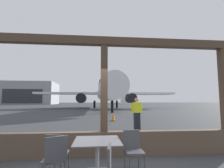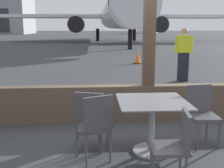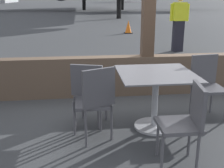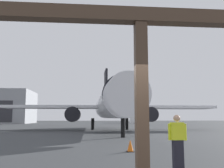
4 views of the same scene
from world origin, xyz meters
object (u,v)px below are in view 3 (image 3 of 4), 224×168
(cafe_chair_window_left, at_px, (95,98))
(ground_crew_worker, at_px, (179,22))
(cafe_chair_window_right, at_px, (207,82))
(cafe_chair_aisle_left, at_px, (187,119))
(dining_table, at_px, (155,92))
(traffic_cone, at_px, (128,27))
(cafe_chair_aisle_right, at_px, (89,89))

(cafe_chair_window_left, height_order, ground_crew_worker, ground_crew_worker)
(cafe_chair_window_right, bearing_deg, cafe_chair_aisle_left, -122.34)
(cafe_chair_window_left, xyz_separation_m, cafe_chair_aisle_left, (0.87, -0.62, -0.02))
(dining_table, xyz_separation_m, cafe_chair_aisle_left, (0.08, -0.89, 0.03))
(traffic_cone, bearing_deg, cafe_chair_window_left, -101.98)
(dining_table, relative_size, traffic_cone, 1.60)
(traffic_cone, bearing_deg, dining_table, -97.83)
(dining_table, bearing_deg, cafe_chair_window_right, 18.54)
(cafe_chair_window_right, height_order, cafe_chair_aisle_right, cafe_chair_window_right)
(traffic_cone, bearing_deg, ground_crew_worker, -80.49)
(cafe_chair_window_left, bearing_deg, ground_crew_worker, 61.94)
(cafe_chair_aisle_right, distance_m, traffic_cone, 9.96)
(cafe_chair_window_left, distance_m, traffic_cone, 10.32)
(cafe_chair_window_left, height_order, cafe_chair_window_right, cafe_chair_window_left)
(cafe_chair_aisle_left, bearing_deg, traffic_cone, 83.23)
(ground_crew_worker, xyz_separation_m, traffic_cone, (-0.77, 4.62, -0.62))
(ground_crew_worker, bearing_deg, dining_table, -112.22)
(cafe_chair_aisle_left, distance_m, traffic_cone, 10.79)
(cafe_chair_aisle_left, bearing_deg, cafe_chair_aisle_right, 132.84)
(cafe_chair_aisle_right, height_order, ground_crew_worker, ground_crew_worker)
(dining_table, relative_size, cafe_chair_window_right, 1.06)
(cafe_chair_window_right, height_order, traffic_cone, cafe_chair_window_right)
(cafe_chair_window_left, bearing_deg, cafe_chair_window_right, 18.60)
(dining_table, distance_m, ground_crew_worker, 5.64)
(cafe_chair_aisle_right, bearing_deg, cafe_chair_aisle_left, -47.16)
(dining_table, xyz_separation_m, ground_crew_worker, (2.13, 5.20, 0.41))
(dining_table, xyz_separation_m, traffic_cone, (1.35, 9.82, -0.21))
(dining_table, bearing_deg, cafe_chair_window_left, -161.33)
(dining_table, height_order, ground_crew_worker, ground_crew_worker)
(cafe_chair_aisle_right, relative_size, traffic_cone, 1.48)
(traffic_cone, bearing_deg, cafe_chair_window_right, -93.23)
(dining_table, height_order, cafe_chair_aisle_left, cafe_chair_aisle_left)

